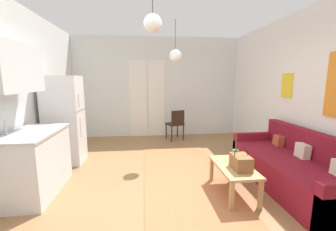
# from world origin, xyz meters

# --- Properties ---
(ground_plane) EXTENTS (5.28, 7.28, 0.10)m
(ground_plane) POSITION_xyz_m (0.00, 0.00, -0.05)
(ground_plane) COLOR #996D44
(wall_back) EXTENTS (4.88, 0.13, 2.85)m
(wall_back) POSITION_xyz_m (-0.01, 3.39, 1.41)
(wall_back) COLOR silver
(wall_back) RESTS_ON ground_plane
(wall_right) EXTENTS (0.12, 6.88, 2.85)m
(wall_right) POSITION_xyz_m (2.39, -0.00, 1.42)
(wall_right) COLOR white
(wall_right) RESTS_ON ground_plane
(area_rug) EXTENTS (1.37, 3.18, 0.01)m
(area_rug) POSITION_xyz_m (0.28, 0.50, 0.01)
(area_rug) COLOR #B26B42
(area_rug) RESTS_ON ground_plane
(couch) EXTENTS (0.88, 2.19, 0.86)m
(couch) POSITION_xyz_m (1.90, -0.01, 0.28)
(couch) COLOR maroon
(couch) RESTS_ON ground_plane
(coffee_table) EXTENTS (0.46, 0.90, 0.42)m
(coffee_table) POSITION_xyz_m (0.88, -0.11, 0.36)
(coffee_table) COLOR tan
(coffee_table) RESTS_ON ground_plane
(bamboo_vase) EXTENTS (0.09, 0.09, 0.43)m
(bamboo_vase) POSITION_xyz_m (0.93, -0.04, 0.53)
(bamboo_vase) COLOR #47704C
(bamboo_vase) RESTS_ON coffee_table
(handbag) EXTENTS (0.23, 0.32, 0.32)m
(handbag) POSITION_xyz_m (0.93, -0.23, 0.52)
(handbag) COLOR brown
(handbag) RESTS_ON coffee_table
(refrigerator) EXTENTS (0.67, 0.58, 1.72)m
(refrigerator) POSITION_xyz_m (-1.94, 1.41, 0.86)
(refrigerator) COLOR white
(refrigerator) RESTS_ON ground_plane
(kitchen_counter) EXTENTS (0.64, 1.18, 2.12)m
(kitchen_counter) POSITION_xyz_m (-2.01, 0.23, 0.80)
(kitchen_counter) COLOR silver
(kitchen_counter) RESTS_ON ground_plane
(accent_chair) EXTENTS (0.53, 0.52, 0.84)m
(accent_chair) POSITION_xyz_m (0.47, 2.77, 0.48)
(accent_chair) COLOR black
(accent_chair) RESTS_ON ground_plane
(pendant_lamp_near) EXTENTS (0.21, 0.21, 0.67)m
(pendant_lamp_near) POSITION_xyz_m (-0.27, -0.31, 2.28)
(pendant_lamp_near) COLOR black
(pendant_lamp_far) EXTENTS (0.26, 0.26, 0.84)m
(pendant_lamp_far) POSITION_xyz_m (0.27, 1.61, 2.13)
(pendant_lamp_far) COLOR black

